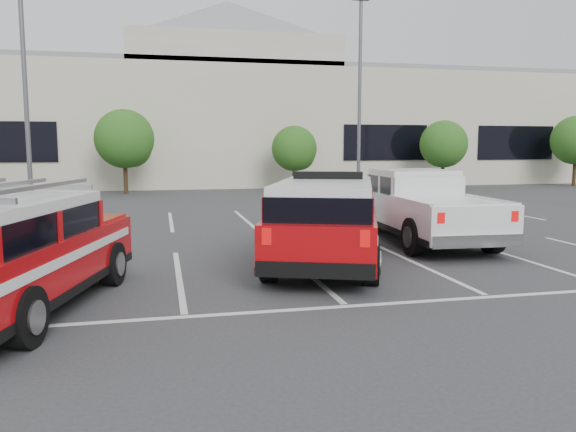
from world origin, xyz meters
name	(u,v)px	position (x,y,z in m)	size (l,w,h in m)	color
ground	(305,271)	(0.00, 0.00, 0.00)	(120.00, 120.00, 0.00)	#313133
stall_markings	(267,238)	(0.00, 4.50, 0.01)	(23.00, 15.00, 0.01)	silver
convention_building	(202,120)	(0.18, 31.86, 4.72)	(60.00, 16.99, 13.20)	beige
tree_mid_left	(126,141)	(-4.91, 22.05, 3.04)	(3.37, 3.37, 4.85)	#3F2B19
tree_mid_right	(295,150)	(5.09, 22.05, 2.50)	(2.77, 2.77, 3.99)	#3F2B19
tree_right	(444,146)	(15.09, 22.05, 2.77)	(3.07, 3.07, 4.42)	#3F2B19
light_pole_left	(25,81)	(-8.00, 12.00, 5.19)	(0.90, 0.60, 10.24)	#59595E
light_pole_mid	(360,98)	(7.00, 16.00, 5.19)	(0.90, 0.60, 10.24)	#59595E
fire_chief_suv	(326,227)	(0.64, 0.52, 0.86)	(4.15, 6.39, 2.11)	#AA080C
white_pickup	(419,213)	(4.22, 3.17, 0.81)	(2.61, 6.71, 2.03)	silver
ladder_suv	(13,261)	(-5.38, -1.97, 0.85)	(3.38, 5.75, 2.13)	#AA080C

